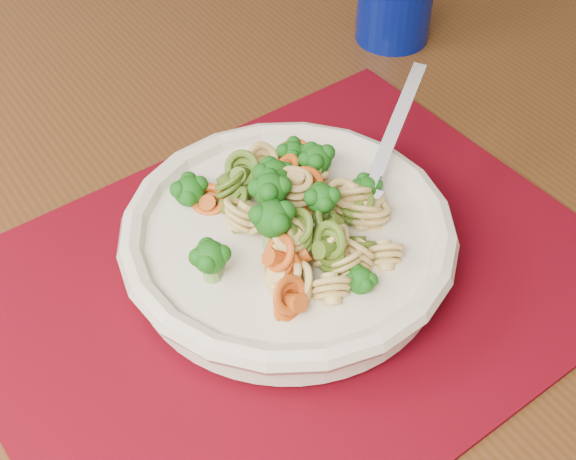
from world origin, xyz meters
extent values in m
cube|color=#492A14|center=(0.74, 0.53, 0.72)|extent=(1.76, 1.47, 0.04)
cube|color=#492A14|center=(1.21, 1.19, 0.35)|extent=(0.09, 0.09, 0.70)
cube|color=#550312|center=(0.76, 0.44, 0.74)|extent=(0.58, 0.53, 0.00)
cylinder|color=silver|center=(0.76, 0.45, 0.75)|extent=(0.11, 0.11, 0.01)
cylinder|color=silver|center=(0.76, 0.45, 0.76)|extent=(0.23, 0.23, 0.03)
torus|color=silver|center=(0.76, 0.45, 0.78)|extent=(0.25, 0.25, 0.02)
camera|label=1|loc=(0.67, 0.04, 1.21)|focal=50.00mm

